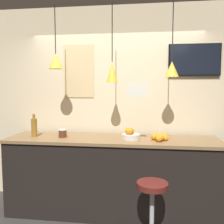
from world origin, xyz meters
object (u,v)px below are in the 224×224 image
object	(u,v)px
fruit_bowl	(130,134)
juice_bottle	(34,127)
bar_stool	(152,204)
spread_jar	(63,133)
mounted_tv	(194,60)

from	to	relation	value
fruit_bowl	juice_bottle	size ratio (longest dim) A/B	0.75
bar_stool	fruit_bowl	distance (m)	0.93
spread_jar	mounted_tv	world-z (taller)	mounted_tv
juice_bottle	mounted_tv	xyz separation A→B (m)	(2.19, 0.46, 0.93)
fruit_bowl	spread_jar	world-z (taller)	fruit_bowl
bar_stool	fruit_bowl	xyz separation A→B (m)	(-0.27, 0.61, 0.64)
fruit_bowl	mounted_tv	size ratio (longest dim) A/B	0.33
bar_stool	fruit_bowl	size ratio (longest dim) A/B	2.98
spread_jar	mounted_tv	bearing A→B (deg)	14.39
juice_bottle	fruit_bowl	bearing A→B (deg)	-0.07
bar_stool	mounted_tv	world-z (taller)	mounted_tv
fruit_bowl	juice_bottle	bearing A→B (deg)	179.93
fruit_bowl	juice_bottle	distance (m)	1.33
juice_bottle	spread_jar	distance (m)	0.41
juice_bottle	mounted_tv	world-z (taller)	mounted_tv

